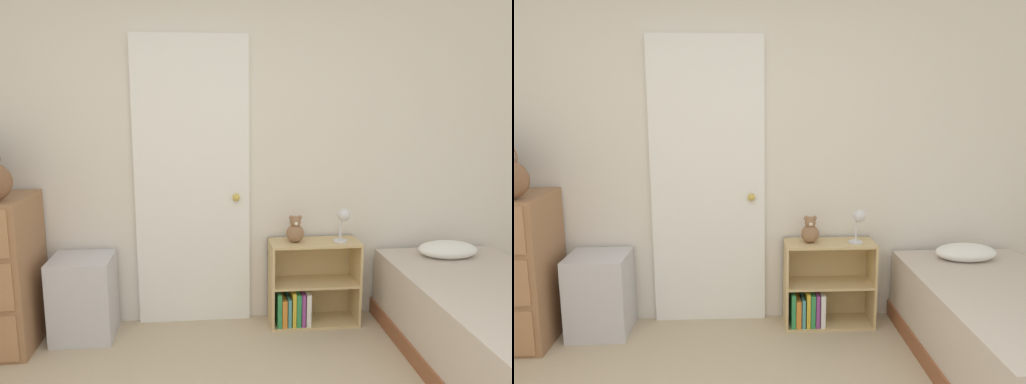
# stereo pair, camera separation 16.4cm
# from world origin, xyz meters

# --- Properties ---
(wall_back) EXTENTS (10.00, 0.06, 2.55)m
(wall_back) POSITION_xyz_m (0.00, 2.33, 1.27)
(wall_back) COLOR silver
(wall_back) RESTS_ON ground_plane
(door_closed) EXTENTS (0.82, 0.09, 2.10)m
(door_closed) POSITION_xyz_m (-0.08, 2.27, 1.05)
(door_closed) COLOR white
(door_closed) RESTS_ON ground_plane
(storage_bin) EXTENTS (0.41, 0.39, 0.58)m
(storage_bin) POSITION_xyz_m (-0.85, 2.08, 0.29)
(storage_bin) COLOR silver
(storage_bin) RESTS_ON ground_plane
(bookshelf) EXTENTS (0.66, 0.28, 0.63)m
(bookshelf) POSITION_xyz_m (0.75, 2.14, 0.26)
(bookshelf) COLOR tan
(bookshelf) RESTS_ON ground_plane
(teddy_bear) EXTENTS (0.13, 0.13, 0.20)m
(teddy_bear) POSITION_xyz_m (0.66, 2.14, 0.71)
(teddy_bear) COLOR #8C6647
(teddy_bear) RESTS_ON bookshelf
(desk_lamp) EXTENTS (0.12, 0.11, 0.25)m
(desk_lamp) POSITION_xyz_m (1.00, 2.10, 0.80)
(desk_lamp) COLOR silver
(desk_lamp) RESTS_ON bookshelf
(bed) EXTENTS (0.96, 1.81, 0.63)m
(bed) POSITION_xyz_m (1.76, 1.38, 0.26)
(bed) COLOR brown
(bed) RESTS_ON ground_plane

